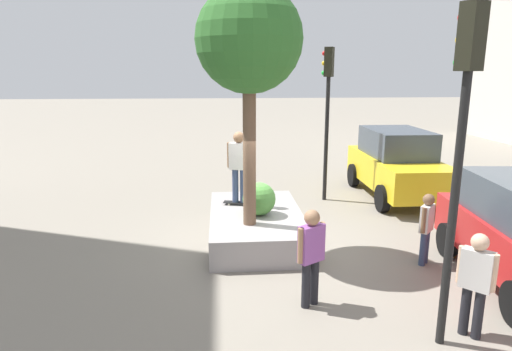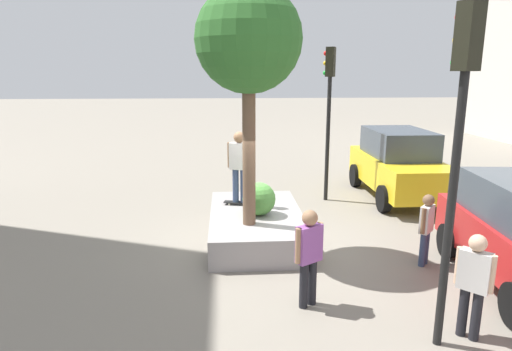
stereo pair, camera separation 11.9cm
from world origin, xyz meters
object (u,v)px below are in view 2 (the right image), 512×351
plaza_tree (249,42)px  skateboarder (239,162)px  bystander_watching (426,225)px  traffic_light_median (329,98)px  passerby_with_bag (309,252)px  traffic_light_corner (459,124)px  planter_ledge (256,225)px  pedestrian_crossing (474,279)px  skateboard (240,203)px  taxi_cab (399,164)px

plaza_tree → skateboarder: 3.12m
skateboarder → bystander_watching: 4.54m
bystander_watching → traffic_light_median: bearing=-168.9°
passerby_with_bag → traffic_light_corner: bearing=54.7°
planter_ledge → plaza_tree: 4.26m
planter_ledge → pedestrian_crossing: size_ratio=2.32×
skateboard → bystander_watching: bearing=56.8°
planter_ledge → skateboarder: 1.60m
taxi_cab → bystander_watching: taxi_cab is taller
pedestrian_crossing → traffic_light_median: bearing=-176.2°
skateboard → pedestrian_crossing: (5.00, 3.26, 0.25)m
skateboard → traffic_light_corner: size_ratio=0.17×
plaza_tree → traffic_light_corner: (3.67, 2.57, -1.27)m
plaza_tree → traffic_light_corner: size_ratio=1.05×
plaza_tree → skateboarder: size_ratio=2.81×
plaza_tree → passerby_with_bag: (2.46, 0.86, -3.51)m
plaza_tree → pedestrian_crossing: 5.90m
skateboarder → pedestrian_crossing: 6.02m
bystander_watching → taxi_cab: bearing=164.6°
skateboarder → pedestrian_crossing: bearing=33.1°
skateboard → passerby_with_bag: passerby_with_bag is taller
planter_ledge → plaza_tree: bearing=-14.1°
planter_ledge → bystander_watching: bearing=61.6°
skateboarder → passerby_with_bag: bearing=14.7°
skateboarder → bystander_watching: (2.44, 3.73, -0.87)m
planter_ledge → skateboard: skateboard is taller
skateboarder → bystander_watching: bearing=56.8°
skateboard → traffic_light_median: size_ratio=0.18×
plaza_tree → traffic_light_corner: 4.65m
planter_ledge → passerby_with_bag: (3.28, 0.66, 0.67)m
traffic_light_corner → pedestrian_crossing: 2.35m
skateboarder → traffic_light_median: bearing=131.6°
skateboarder → traffic_light_corner: 5.99m
planter_ledge → traffic_light_corner: bearing=27.7°
passerby_with_bag → plaza_tree: bearing=-160.7°
skateboard → skateboarder: bearing=0.0°
traffic_light_corner → traffic_light_median: size_ratio=1.03×
passerby_with_bag → planter_ledge: bearing=-168.7°
plaza_tree → traffic_light_corner: plaza_tree is taller
skateboarder → traffic_light_median: size_ratio=0.39×
planter_ledge → pedestrian_crossing: pedestrian_crossing is taller
traffic_light_corner → skateboarder: bearing=-151.9°
skateboarder → taxi_cab: (-2.63, 5.12, -0.65)m
passerby_with_bag → taxi_cab: bearing=147.9°
passerby_with_bag → pedestrian_crossing: size_ratio=1.04×
bystander_watching → plaza_tree: bearing=-105.5°
planter_ledge → traffic_light_median: size_ratio=0.82×
skateboarder → taxi_cab: size_ratio=0.39×
pedestrian_crossing → bystander_watching: 2.60m
traffic_light_corner → traffic_light_median: 7.57m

